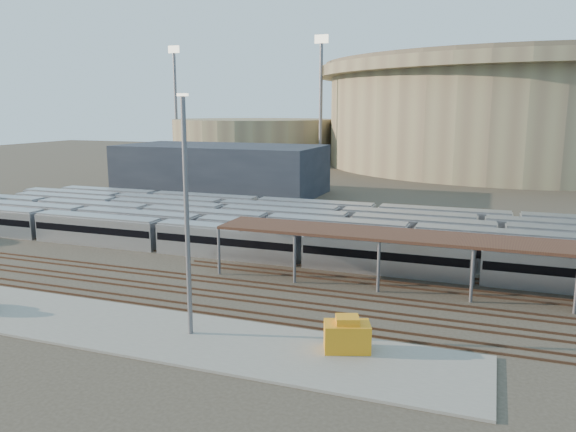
{
  "coord_description": "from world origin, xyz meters",
  "views": [
    {
      "loc": [
        18.98,
        -50.51,
        17.41
      ],
      "look_at": [
        -4.09,
        12.0,
        4.69
      ],
      "focal_mm": 35.0,
      "sensor_mm": 36.0,
      "label": 1
    }
  ],
  "objects": [
    {
      "name": "empty_tracks",
      "position": [
        0.0,
        -5.0,
        0.09
      ],
      "size": [
        170.0,
        9.62,
        0.18
      ],
      "color": "#4C3323",
      "rests_on": "ground"
    },
    {
      "name": "ground",
      "position": [
        0.0,
        0.0,
        0.0
      ],
      "size": [
        420.0,
        420.0,
        0.0
      ],
      "primitive_type": "plane",
      "color": "#383026",
      "rests_on": "ground"
    },
    {
      "name": "service_building",
      "position": [
        -35.0,
        55.0,
        5.0
      ],
      "size": [
        42.0,
        20.0,
        10.0
      ],
      "primitive_type": "cube",
      "color": "#1E232D",
      "rests_on": "ground"
    },
    {
      "name": "apron",
      "position": [
        -5.0,
        -15.0,
        0.1
      ],
      "size": [
        50.0,
        9.0,
        0.2
      ],
      "primitive_type": "cube",
      "color": "gray",
      "rests_on": "ground"
    },
    {
      "name": "subway_trains",
      "position": [
        -0.56,
        18.5,
        1.8
      ],
      "size": [
        124.01,
        23.9,
        3.6
      ],
      "color": "silver",
      "rests_on": "ground"
    },
    {
      "name": "inspection_shed",
      "position": [
        22.0,
        4.0,
        4.98
      ],
      "size": [
        60.3,
        6.0,
        5.3
      ],
      "color": "slate",
      "rests_on": "ground"
    },
    {
      "name": "stadium",
      "position": [
        25.0,
        140.0,
        16.47
      ],
      "size": [
        124.0,
        124.0,
        32.5
      ],
      "color": "gray",
      "rests_on": "ground"
    },
    {
      "name": "floodlight_3",
      "position": [
        -10.0,
        160.0,
        20.65
      ],
      "size": [
        4.0,
        1.0,
        38.4
      ],
      "color": "slate",
      "rests_on": "ground"
    },
    {
      "name": "yard_light_pole",
      "position": [
        -2.45,
        -14.39,
        9.45
      ],
      "size": [
        0.81,
        0.36,
        18.33
      ],
      "color": "slate",
      "rests_on": "apron"
    },
    {
      "name": "floodlight_1",
      "position": [
        -85.0,
        120.0,
        20.65
      ],
      "size": [
        4.0,
        1.0,
        38.4
      ],
      "color": "slate",
      "rests_on": "ground"
    },
    {
      "name": "secondary_arena",
      "position": [
        -60.0,
        130.0,
        7.0
      ],
      "size": [
        56.0,
        56.0,
        14.0
      ],
      "primitive_type": "cylinder",
      "color": "gray",
      "rests_on": "ground"
    },
    {
      "name": "yellow_equipment",
      "position": [
        9.77,
        -13.21,
        1.23
      ],
      "size": [
        3.78,
        3.03,
        2.06
      ],
      "primitive_type": "cube",
      "rotation": [
        0.0,
        0.0,
        0.34
      ],
      "color": "orange",
      "rests_on": "apron"
    },
    {
      "name": "floodlight_0",
      "position": [
        -30.0,
        110.0,
        20.65
      ],
      "size": [
        4.0,
        1.0,
        38.4
      ],
      "color": "slate",
      "rests_on": "ground"
    }
  ]
}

